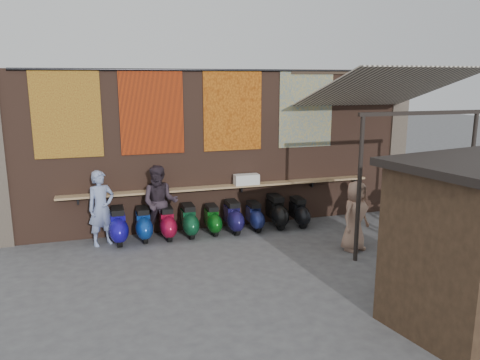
{
  "coord_description": "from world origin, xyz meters",
  "views": [
    {
      "loc": [
        -3.01,
        -8.8,
        3.78
      ],
      "look_at": [
        0.09,
        1.2,
        1.5
      ],
      "focal_mm": 35.0,
      "sensor_mm": 36.0,
      "label": 1
    }
  ],
  "objects_px": {
    "scooter_stool_6": "(254,216)",
    "diner_right": "(160,203)",
    "shopper_tan": "(355,216)",
    "shelf_box": "(246,179)",
    "diner_left": "(101,208)",
    "shopper_grey": "(462,211)",
    "scooter_stool_8": "(299,212)",
    "scooter_stool_0": "(118,226)",
    "scooter_stool_1": "(143,224)",
    "market_stall": "(476,249)",
    "scooter_stool_4": "(213,220)",
    "scooter_stool_5": "(233,217)",
    "shopper_navy": "(399,205)",
    "scooter_stool_3": "(189,221)",
    "scooter_stool_7": "(276,212)",
    "scooter_stool_2": "(167,223)"
  },
  "relations": [
    {
      "from": "scooter_stool_6",
      "to": "diner_right",
      "type": "xyz_separation_m",
      "value": [
        -2.37,
        -0.0,
        0.54
      ]
    },
    {
      "from": "shopper_tan",
      "to": "shelf_box",
      "type": "bearing_deg",
      "value": 103.41
    },
    {
      "from": "diner_left",
      "to": "shopper_tan",
      "type": "bearing_deg",
      "value": -44.13
    },
    {
      "from": "shopper_tan",
      "to": "shopper_grey",
      "type": "bearing_deg",
      "value": -33.44
    },
    {
      "from": "scooter_stool_8",
      "to": "scooter_stool_0",
      "type": "bearing_deg",
      "value": 179.5
    },
    {
      "from": "scooter_stool_1",
      "to": "market_stall",
      "type": "height_order",
      "value": "market_stall"
    },
    {
      "from": "scooter_stool_0",
      "to": "scooter_stool_4",
      "type": "height_order",
      "value": "scooter_stool_0"
    },
    {
      "from": "scooter_stool_5",
      "to": "diner_right",
      "type": "relative_size",
      "value": 0.46
    },
    {
      "from": "shopper_grey",
      "to": "shopper_tan",
      "type": "relative_size",
      "value": 1.03
    },
    {
      "from": "diner_left",
      "to": "shopper_grey",
      "type": "xyz_separation_m",
      "value": [
        7.89,
        -2.46,
        -0.06
      ]
    },
    {
      "from": "scooter_stool_0",
      "to": "scooter_stool_6",
      "type": "xyz_separation_m",
      "value": [
        3.36,
        0.01,
        -0.06
      ]
    },
    {
      "from": "diner_left",
      "to": "market_stall",
      "type": "bearing_deg",
      "value": -68.89
    },
    {
      "from": "scooter_stool_0",
      "to": "market_stall",
      "type": "relative_size",
      "value": 0.35
    },
    {
      "from": "diner_left",
      "to": "scooter_stool_5",
      "type": "bearing_deg",
      "value": -24.03
    },
    {
      "from": "scooter_stool_5",
      "to": "diner_right",
      "type": "distance_m",
      "value": 1.87
    },
    {
      "from": "scooter_stool_1",
      "to": "scooter_stool_6",
      "type": "height_order",
      "value": "scooter_stool_1"
    },
    {
      "from": "shopper_navy",
      "to": "shopper_grey",
      "type": "distance_m",
      "value": 1.36
    },
    {
      "from": "shelf_box",
      "to": "scooter_stool_8",
      "type": "relative_size",
      "value": 0.82
    },
    {
      "from": "scooter_stool_3",
      "to": "scooter_stool_7",
      "type": "xyz_separation_m",
      "value": [
        2.3,
        0.03,
        0.03
      ]
    },
    {
      "from": "scooter_stool_1",
      "to": "scooter_stool_5",
      "type": "relative_size",
      "value": 0.98
    },
    {
      "from": "scooter_stool_8",
      "to": "scooter_stool_1",
      "type": "bearing_deg",
      "value": 178.69
    },
    {
      "from": "scooter_stool_2",
      "to": "scooter_stool_3",
      "type": "xyz_separation_m",
      "value": [
        0.53,
        0.01,
        0.0
      ]
    },
    {
      "from": "diner_left",
      "to": "shopper_navy",
      "type": "height_order",
      "value": "diner_left"
    },
    {
      "from": "shelf_box",
      "to": "scooter_stool_5",
      "type": "relative_size",
      "value": 0.76
    },
    {
      "from": "scooter_stool_5",
      "to": "shopper_tan",
      "type": "relative_size",
      "value": 0.52
    },
    {
      "from": "shelf_box",
      "to": "shopper_grey",
      "type": "distance_m",
      "value": 5.12
    },
    {
      "from": "scooter_stool_2",
      "to": "diner_left",
      "type": "xyz_separation_m",
      "value": [
        -1.49,
        0.01,
        0.49
      ]
    },
    {
      "from": "scooter_stool_3",
      "to": "scooter_stool_6",
      "type": "xyz_separation_m",
      "value": [
        1.69,
        -0.0,
        -0.03
      ]
    },
    {
      "from": "shelf_box",
      "to": "scooter_stool_8",
      "type": "height_order",
      "value": "shelf_box"
    },
    {
      "from": "scooter_stool_7",
      "to": "market_stall",
      "type": "relative_size",
      "value": 0.35
    },
    {
      "from": "diner_left",
      "to": "scooter_stool_6",
      "type": "bearing_deg",
      "value": -23.35
    },
    {
      "from": "diner_right",
      "to": "market_stall",
      "type": "height_order",
      "value": "market_stall"
    },
    {
      "from": "scooter_stool_6",
      "to": "shopper_navy",
      "type": "relative_size",
      "value": 0.45
    },
    {
      "from": "scooter_stool_4",
      "to": "shopper_navy",
      "type": "bearing_deg",
      "value": -22.46
    },
    {
      "from": "scooter_stool_7",
      "to": "shopper_grey",
      "type": "height_order",
      "value": "shopper_grey"
    },
    {
      "from": "scooter_stool_1",
      "to": "scooter_stool_8",
      "type": "xyz_separation_m",
      "value": [
        3.99,
        -0.09,
        -0.02
      ]
    },
    {
      "from": "scooter_stool_8",
      "to": "scooter_stool_7",
      "type": "bearing_deg",
      "value": 172.26
    },
    {
      "from": "scooter_stool_5",
      "to": "shelf_box",
      "type": "bearing_deg",
      "value": 36.4
    },
    {
      "from": "diner_right",
      "to": "shopper_tan",
      "type": "distance_m",
      "value": 4.52
    },
    {
      "from": "scooter_stool_0",
      "to": "scooter_stool_5",
      "type": "xyz_separation_m",
      "value": [
        2.78,
        -0.03,
        -0.02
      ]
    },
    {
      "from": "shopper_navy",
      "to": "scooter_stool_0",
      "type": "bearing_deg",
      "value": -55.44
    },
    {
      "from": "scooter_stool_6",
      "to": "scooter_stool_7",
      "type": "relative_size",
      "value": 0.86
    },
    {
      "from": "scooter_stool_2",
      "to": "scooter_stool_3",
      "type": "relative_size",
      "value": 0.99
    },
    {
      "from": "shelf_box",
      "to": "scooter_stool_3",
      "type": "xyz_separation_m",
      "value": [
        -1.57,
        -0.3,
        -0.87
      ]
    },
    {
      "from": "scooter_stool_0",
      "to": "scooter_stool_8",
      "type": "distance_m",
      "value": 4.57
    },
    {
      "from": "shelf_box",
      "to": "scooter_stool_6",
      "type": "relative_size",
      "value": 0.85
    },
    {
      "from": "diner_right",
      "to": "shopper_navy",
      "type": "height_order",
      "value": "diner_right"
    },
    {
      "from": "scooter_stool_5",
      "to": "shopper_grey",
      "type": "relative_size",
      "value": 0.51
    },
    {
      "from": "scooter_stool_2",
      "to": "market_stall",
      "type": "distance_m",
      "value": 6.75
    },
    {
      "from": "scooter_stool_6",
      "to": "scooter_stool_7",
      "type": "distance_m",
      "value": 0.61
    }
  ]
}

